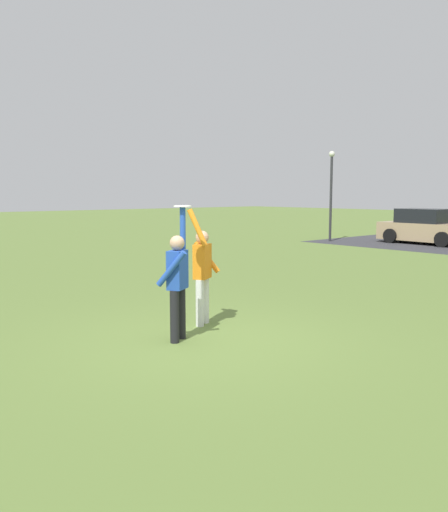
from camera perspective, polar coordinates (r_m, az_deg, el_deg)
ground_plane at (r=8.45m, az=-2.33°, el=-8.96°), size 120.00×120.00×0.00m
person_catcher at (r=8.21m, az=-5.03°, el=-2.44°), size 0.52×0.59×2.08m
person_defender at (r=9.19m, az=-2.36°, el=-1.43°), size 0.61×0.66×2.04m
frisbee_disc at (r=8.31m, az=-4.49°, el=5.37°), size 0.28×0.28×0.02m
parked_car_tan at (r=25.74m, az=20.92°, el=2.86°), size 4.17×2.16×1.59m
lamppost_by_lot at (r=25.74m, az=11.47°, el=7.31°), size 0.28×0.28×4.26m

